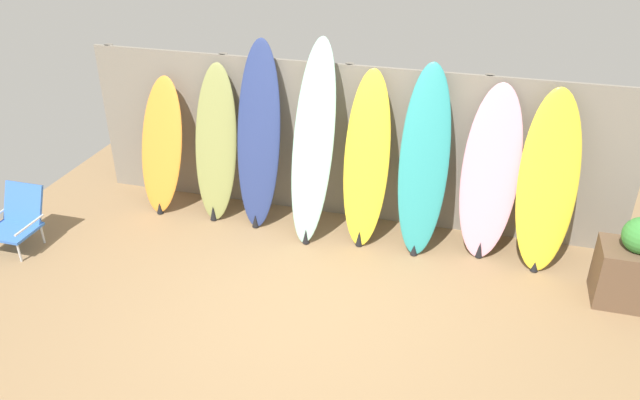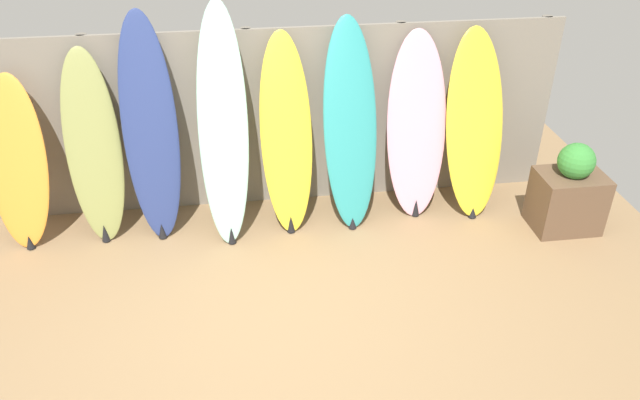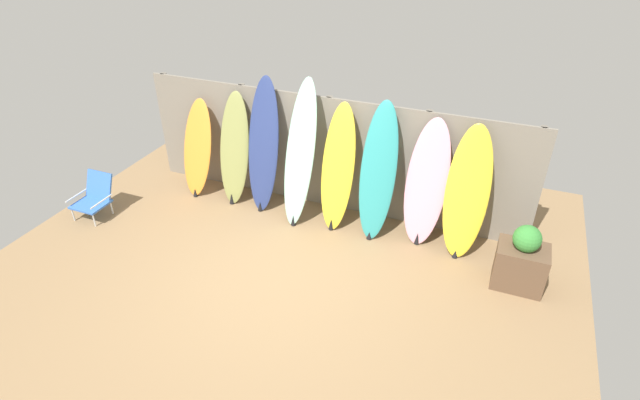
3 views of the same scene
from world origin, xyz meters
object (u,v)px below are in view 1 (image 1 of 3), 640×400
Objects in this scene: surfboard_navy_2 at (259,137)px; surfboard_yellow_4 at (366,161)px; surfboard_orange_0 at (162,146)px; surfboard_pink_6 at (490,174)px; surfboard_seafoam_3 at (313,144)px; beach_chair at (17,218)px; planter_box at (632,268)px; surfboard_olive_1 at (216,144)px; surfboard_teal_5 at (424,162)px; surfboard_yellow_7 at (548,182)px.

surfboard_yellow_4 is (1.22, -0.05, -0.11)m from surfboard_navy_2.
surfboard_pink_6 is (3.69, 0.06, 0.10)m from surfboard_orange_0.
surfboard_yellow_4 is (2.42, -0.03, 0.13)m from surfboard_orange_0.
beach_chair is (-2.96, -1.14, -0.73)m from surfboard_seafoam_3.
planter_box is (3.20, -0.45, -0.68)m from surfboard_seafoam_3.
surfboard_orange_0 is 5.10m from planter_box.
surfboard_navy_2 reaches higher than surfboard_olive_1.
surfboard_navy_2 is (0.53, -0.01, 0.15)m from surfboard_olive_1.
beach_chair is at bearing -165.01° from surfboard_pink_6.
surfboard_pink_6 is at bearing 8.21° from surfboard_teal_5.
surfboard_seafoam_3 is 1.20× the size of surfboard_pink_6.
surfboard_olive_1 is 0.82× the size of surfboard_seafoam_3.
surfboard_olive_1 is 2.25m from beach_chair.
surfboard_orange_0 is 0.88× the size of surfboard_pink_6.
surfboard_navy_2 is 1.82m from surfboard_teal_5.
surfboard_seafoam_3 is 1.19× the size of surfboard_yellow_7.
surfboard_olive_1 is 2.35m from surfboard_teal_5.
surfboard_seafoam_3 reaches higher than planter_box.
surfboard_olive_1 is at bearing -179.44° from surfboard_pink_6.
surfboard_yellow_4 is at bearing -175.82° from surfboard_pink_6.
surfboard_olive_1 is at bearing 178.38° from surfboard_navy_2.
surfboard_navy_2 is 0.66m from surfboard_seafoam_3.
surfboard_teal_5 reaches higher than surfboard_olive_1.
surfboard_orange_0 is 3.69m from surfboard_pink_6.
surfboard_orange_0 is 1.71m from beach_chair.
surfboard_orange_0 is at bearing 179.87° from surfboard_yellow_7.
surfboard_pink_6 is at bearing 0.56° from surfboard_olive_1.
surfboard_pink_6 is at bearing 4.18° from surfboard_yellow_4.
surfboard_olive_1 reaches higher than surfboard_orange_0.
surfboard_seafoam_3 reaches higher than surfboard_olive_1.
surfboard_navy_2 is at bearing 177.75° from surfboard_yellow_4.
surfboard_pink_6 is at bearing 4.61° from surfboard_seafoam_3.
surfboard_navy_2 reaches higher than planter_box.
surfboard_orange_0 reaches higher than planter_box.
surfboard_teal_5 reaches higher than surfboard_yellow_7.
surfboard_yellow_4 is (1.75, -0.06, 0.04)m from surfboard_olive_1.
surfboard_yellow_4 is at bearing -0.78° from surfboard_orange_0.
surfboard_olive_1 reaches higher than planter_box.
surfboard_yellow_4 is at bearing -2.06° from surfboard_olive_1.
surfboard_olive_1 is at bearing 2.53° from surfboard_orange_0.
surfboard_pink_6 reaches higher than surfboard_orange_0.
surfboard_orange_0 is 1.88m from surfboard_seafoam_3.
surfboard_yellow_7 is (0.56, -0.07, 0.02)m from surfboard_pink_6.
surfboard_pink_6 is 1.57m from planter_box.
beach_chair is at bearing -144.91° from surfboard_olive_1.
surfboard_teal_5 is 2.18m from planter_box.
surfboard_orange_0 is 0.80× the size of surfboard_teal_5.
surfboard_olive_1 is 1.97× the size of planter_box.
surfboard_navy_2 is 0.97× the size of surfboard_seafoam_3.
surfboard_pink_6 is at bearing 172.95° from surfboard_yellow_7.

